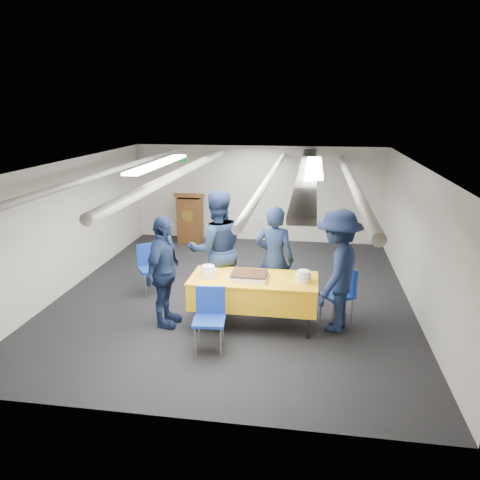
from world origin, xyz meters
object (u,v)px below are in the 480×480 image
Objects in this scene: serving_table at (254,291)px; chair_near at (210,312)px; chair_right at (342,289)px; sailor_a at (274,259)px; sailor_d at (337,271)px; sheet_cake at (249,276)px; sailor_c at (164,272)px; podium at (190,217)px; chair_left at (150,263)px; sailor_b at (217,250)px.

chair_near is at bearing -122.58° from serving_table.
sailor_a is at bearing 166.26° from chair_right.
chair_near is 0.48× the size of sailor_d.
sailor_c reaches higher than sheet_cake.
chair_near is 0.50× the size of sailor_a.
sailor_d is (0.96, -0.51, 0.04)m from sailor_a.
podium is 3.18m from chair_left.
sailor_a is (0.31, 0.65, 0.05)m from sheet_cake.
sailor_a is at bearing -57.59° from sailor_c.
sailor_a is 0.95m from sailor_b.
sheet_cake is 4.74m from podium.
chair_right is at bearing 31.92° from chair_near.
serving_table is at bearing -63.79° from podium.
sailor_d reaches higher than podium.
chair_left is at bearing -40.81° from sailor_b.
sailor_d is at bearing 27.05° from chair_near.
podium is at bearing -122.31° from sailor_d.
sailor_a is (2.24, -0.45, 0.34)m from chair_left.
chair_near is 2.13m from chair_right.
sailor_d is at bearing -16.83° from chair_left.
chair_left is 2.31m from sailor_a.
sailor_a is (-1.06, 0.26, 0.34)m from chair_right.
chair_left is at bearing 150.09° from sheet_cake.
podium is 3.87m from sailor_b.
sailor_b is 1.05m from sailor_c.
chair_right is (1.81, 1.13, 0.00)m from chair_near.
sailor_a is (2.34, -3.63, 0.25)m from podium.
chair_near and chair_right have the same top height.
chair_left is at bearing 34.26° from sailor_c.
sailor_a reaches higher than podium.
serving_table is 2.16× the size of chair_right.
sailor_a reaches higher than chair_right.
sheet_cake is at bearing 108.77° from sailor_b.
sailor_b is 1.15× the size of sailor_c.
sailor_a is (0.25, 0.61, 0.31)m from serving_table.
chair_right is 2.70m from sailor_c.
sailor_b is at bearing 97.63° from chair_near.
sailor_d is (3.20, -0.97, 0.38)m from chair_left.
sheet_cake is 0.63× the size of chair_near.
sailor_a is at bearing -98.95° from sailor_d.
sailor_a is 1.76m from sailor_c.
chair_near is at bearing 74.40° from sailor_b.
sailor_c is (0.66, -1.23, 0.32)m from chair_left.
serving_table is at bearing 78.48° from sailor_a.
sailor_b reaches higher than sailor_a.
podium is 5.17m from chair_right.
podium is at bearing 15.85° from sailor_c.
sheet_cake is 1.28m from sailor_d.
sailor_c is (-0.83, 0.60, 0.32)m from chair_near.
chair_right is at bearing 148.17° from sailor_b.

